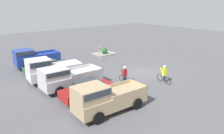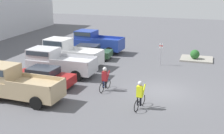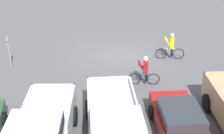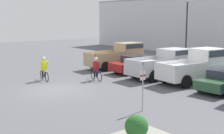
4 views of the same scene
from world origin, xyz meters
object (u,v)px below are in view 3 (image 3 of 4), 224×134
at_px(sedan_0, 180,123).
at_px(pickup_truck_2, 41,134).
at_px(pickup_truck_1, 115,126).
at_px(cyclist_0, 145,70).
at_px(fire_lane_sign, 9,49).
at_px(cyclist_1, 171,46).

bearing_deg(sedan_0, pickup_truck_2, 7.02).
xyz_separation_m(pickup_truck_1, cyclist_0, (-2.22, -4.92, -0.22)).
xyz_separation_m(pickup_truck_2, cyclist_0, (-5.07, -5.23, -0.32)).
bearing_deg(fire_lane_sign, pickup_truck_1, 125.67).
relative_size(sedan_0, pickup_truck_1, 0.82).
xyz_separation_m(sedan_0, cyclist_0, (0.59, -4.54, 0.17)).
height_order(pickup_truck_1, pickup_truck_2, pickup_truck_2).
distance_m(pickup_truck_2, cyclist_1, 11.08).
xyz_separation_m(pickup_truck_1, pickup_truck_2, (2.84, 0.32, 0.10)).
relative_size(pickup_truck_1, pickup_truck_2, 1.03).
bearing_deg(fire_lane_sign, pickup_truck_2, 108.26).
relative_size(sedan_0, cyclist_0, 2.63).
xyz_separation_m(cyclist_0, cyclist_1, (-2.30, -3.04, 0.00)).
height_order(pickup_truck_2, cyclist_1, pickup_truck_2).
xyz_separation_m(sedan_0, pickup_truck_1, (2.81, 0.38, 0.39)).
height_order(cyclist_0, cyclist_1, cyclist_1).
height_order(pickup_truck_1, cyclist_0, pickup_truck_1).
relative_size(pickup_truck_1, fire_lane_sign, 2.63).
distance_m(cyclist_0, cyclist_1, 3.81).
distance_m(pickup_truck_1, fire_lane_sign, 9.36).
xyz_separation_m(pickup_truck_2, cyclist_1, (-7.37, -8.27, -0.32)).
bearing_deg(cyclist_0, pickup_truck_1, 65.66).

